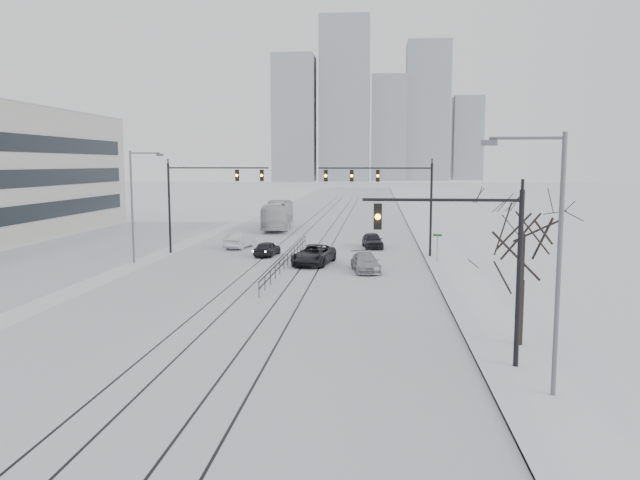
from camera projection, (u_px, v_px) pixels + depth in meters
The scene contains 21 objects.
ground at pixel (151, 421), 19.43m from camera, with size 500.00×500.00×0.00m, color silver.
road at pixel (322, 227), 78.73m from camera, with size 22.00×260.00×0.02m, color silver.
sidewalk_east at pixel (430, 227), 77.49m from camera, with size 5.00×260.00×0.16m, color white.
curb at pixel (410, 227), 77.72m from camera, with size 0.10×260.00×0.12m, color gray.
parking_strip at pixel (75, 253), 55.83m from camera, with size 14.00×60.00×0.03m, color silver.
tram_rails at pixel (303, 248), 58.96m from camera, with size 5.30×180.00×0.01m.
skyline at pixel (374, 114), 285.68m from camera, with size 96.00×48.00×72.00m.
traffic_mast_near at pixel (477, 253), 23.82m from camera, with size 6.10×0.37×7.00m.
traffic_mast_ne at pixel (391, 190), 52.57m from camera, with size 9.60×0.37×8.00m.
traffic_mast_nw at pixel (202, 191), 55.10m from camera, with size 9.10×0.37×8.00m.
street_light_east at pixel (550, 248), 20.60m from camera, with size 2.73×0.25×9.00m.
street_light_west at pixel (135, 199), 49.55m from camera, with size 2.73×0.25×9.00m.
bare_tree at pixel (523, 246), 26.58m from camera, with size 4.40×4.40×6.10m.
median_fence at pixel (288, 259), 49.01m from camera, with size 0.06×24.00×1.00m.
street_sign at pixel (437, 244), 49.79m from camera, with size 0.70×0.06×2.40m.
sedan_sb_inner at pixel (267, 249), 53.94m from camera, with size 1.53×3.81×1.30m, color black.
sedan_sb_outer at pixel (240, 240), 59.02m from camera, with size 1.58×4.53×1.49m, color silver.
sedan_nb_front at pixel (314, 255), 49.41m from camera, with size 2.56×5.56×1.55m, color black.
sedan_nb_right at pixel (366, 263), 46.22m from camera, with size 1.87×4.60×1.34m, color #999BA0.
sedan_nb_far at pixel (372, 240), 59.10m from camera, with size 1.71×4.25×1.45m, color black.
box_truck at pixel (278, 216), 75.75m from camera, with size 2.85×12.16×3.39m, color silver.
Camera 1 is at (6.97, -18.03, 7.98)m, focal length 35.00 mm.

